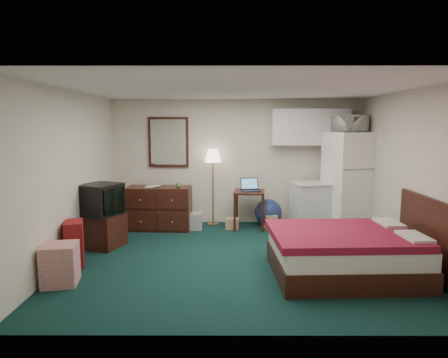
{
  "coord_description": "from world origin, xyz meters",
  "views": [
    {
      "loc": [
        -0.21,
        -5.81,
        1.99
      ],
      "look_at": [
        -0.23,
        0.53,
        1.13
      ],
      "focal_mm": 32.0,
      "sensor_mm": 36.0,
      "label": 1
    }
  ],
  "objects_px": {
    "kitchen_counter": "(314,206)",
    "fridge": "(349,181)",
    "suitcase": "(74,243)",
    "tv_stand": "(104,231)",
    "bed": "(344,254)",
    "floor_lamp": "(213,187)",
    "desk": "(249,210)",
    "dresser": "(159,208)"
  },
  "relations": [
    {
      "from": "kitchen_counter",
      "to": "fridge",
      "type": "relative_size",
      "value": 0.47
    },
    {
      "from": "suitcase",
      "to": "tv_stand",
      "type": "bearing_deg",
      "value": 62.35
    },
    {
      "from": "bed",
      "to": "tv_stand",
      "type": "xyz_separation_m",
      "value": [
        -3.58,
        1.25,
        -0.03
      ]
    },
    {
      "from": "tv_stand",
      "to": "fridge",
      "type": "bearing_deg",
      "value": 32.06
    },
    {
      "from": "floor_lamp",
      "to": "desk",
      "type": "xyz_separation_m",
      "value": [
        0.71,
        -0.3,
        -0.39
      ]
    },
    {
      "from": "dresser",
      "to": "suitcase",
      "type": "relative_size",
      "value": 1.87
    },
    {
      "from": "floor_lamp",
      "to": "desk",
      "type": "height_order",
      "value": "floor_lamp"
    },
    {
      "from": "fridge",
      "to": "bed",
      "type": "xyz_separation_m",
      "value": [
        -0.76,
        -2.37,
        -0.63
      ]
    },
    {
      "from": "kitchen_counter",
      "to": "bed",
      "type": "xyz_separation_m",
      "value": [
        -0.13,
        -2.44,
        -0.14
      ]
    },
    {
      "from": "fridge",
      "to": "suitcase",
      "type": "height_order",
      "value": "fridge"
    },
    {
      "from": "fridge",
      "to": "suitcase",
      "type": "bearing_deg",
      "value": -171.64
    },
    {
      "from": "desk",
      "to": "fridge",
      "type": "relative_size",
      "value": 0.4
    },
    {
      "from": "floor_lamp",
      "to": "dresser",
      "type": "bearing_deg",
      "value": -160.67
    },
    {
      "from": "dresser",
      "to": "desk",
      "type": "relative_size",
      "value": 1.64
    },
    {
      "from": "bed",
      "to": "suitcase",
      "type": "distance_m",
      "value": 3.75
    },
    {
      "from": "floor_lamp",
      "to": "desk",
      "type": "relative_size",
      "value": 2.07
    },
    {
      "from": "fridge",
      "to": "tv_stand",
      "type": "bearing_deg",
      "value": 178.73
    },
    {
      "from": "desk",
      "to": "suitcase",
      "type": "distance_m",
      "value": 3.34
    },
    {
      "from": "desk",
      "to": "bed",
      "type": "distance_m",
      "value": 2.69
    },
    {
      "from": "kitchen_counter",
      "to": "bed",
      "type": "bearing_deg",
      "value": -103.78
    },
    {
      "from": "kitchen_counter",
      "to": "desk",
      "type": "bearing_deg",
      "value": 169.21
    },
    {
      "from": "kitchen_counter",
      "to": "suitcase",
      "type": "distance_m",
      "value": 4.39
    },
    {
      "from": "dresser",
      "to": "floor_lamp",
      "type": "height_order",
      "value": "floor_lamp"
    },
    {
      "from": "floor_lamp",
      "to": "desk",
      "type": "distance_m",
      "value": 0.86
    },
    {
      "from": "dresser",
      "to": "bed",
      "type": "bearing_deg",
      "value": -37.14
    },
    {
      "from": "dresser",
      "to": "fridge",
      "type": "bearing_deg",
      "value": 2.51
    },
    {
      "from": "dresser",
      "to": "kitchen_counter",
      "type": "height_order",
      "value": "kitchen_counter"
    },
    {
      "from": "kitchen_counter",
      "to": "tv_stand",
      "type": "distance_m",
      "value": 3.9
    },
    {
      "from": "fridge",
      "to": "bed",
      "type": "relative_size",
      "value": 1.0
    },
    {
      "from": "fridge",
      "to": "tv_stand",
      "type": "xyz_separation_m",
      "value": [
        -4.33,
        -1.12,
        -0.66
      ]
    },
    {
      "from": "tv_stand",
      "to": "dresser",
      "type": "bearing_deg",
      "value": 74.96
    },
    {
      "from": "dresser",
      "to": "floor_lamp",
      "type": "distance_m",
      "value": 1.14
    },
    {
      "from": "bed",
      "to": "desk",
      "type": "bearing_deg",
      "value": 112.2
    },
    {
      "from": "tv_stand",
      "to": "desk",
      "type": "bearing_deg",
      "value": 43.52
    },
    {
      "from": "bed",
      "to": "kitchen_counter",
      "type": "bearing_deg",
      "value": 84.54
    },
    {
      "from": "floor_lamp",
      "to": "fridge",
      "type": "distance_m",
      "value": 2.62
    },
    {
      "from": "kitchen_counter",
      "to": "floor_lamp",
      "type": "bearing_deg",
      "value": 160.5
    },
    {
      "from": "desk",
      "to": "suitcase",
      "type": "height_order",
      "value": "desk"
    },
    {
      "from": "desk",
      "to": "kitchen_counter",
      "type": "bearing_deg",
      "value": 5.92
    },
    {
      "from": "fridge",
      "to": "tv_stand",
      "type": "relative_size",
      "value": 3.14
    },
    {
      "from": "dresser",
      "to": "tv_stand",
      "type": "height_order",
      "value": "dresser"
    },
    {
      "from": "fridge",
      "to": "suitcase",
      "type": "xyz_separation_m",
      "value": [
        -4.48,
        -2.01,
        -0.61
      ]
    }
  ]
}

